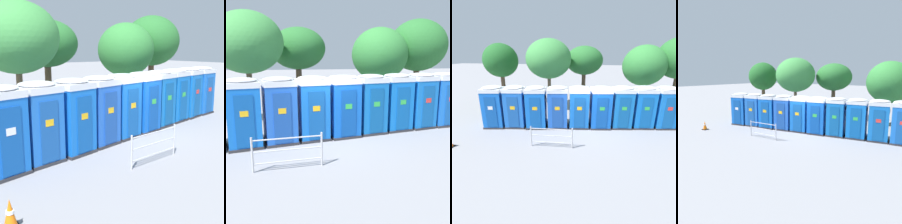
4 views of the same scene
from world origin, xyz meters
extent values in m
plane|color=gray|center=(0.00, 0.00, 0.00)|extent=(120.00, 120.00, 0.00)
cube|color=#2D2D33|center=(-5.76, -0.80, 0.05)|extent=(1.42, 1.42, 0.10)
cube|color=blue|center=(-5.76, -0.80, 1.15)|extent=(1.36, 1.35, 2.10)
cube|color=#0E479C|center=(-5.65, -1.38, 1.07)|extent=(0.63, 0.16, 1.85)
cube|color=white|center=(-5.64, -1.40, 1.35)|extent=(0.28, 0.06, 0.20)
cube|color=black|center=(-5.19, -0.69, 1.89)|extent=(0.10, 0.36, 0.20)
cube|color=#2D2D33|center=(-4.50, -0.51, 0.05)|extent=(1.38, 1.38, 0.10)
cube|color=blue|center=(-4.50, -0.51, 1.15)|extent=(1.32, 1.32, 2.10)
cube|color=#154A9B|center=(-4.41, -1.09, 1.07)|extent=(0.62, 0.13, 1.85)
cube|color=yellow|center=(-4.40, -1.11, 1.35)|extent=(0.28, 0.05, 0.20)
cube|color=black|center=(-3.93, -0.42, 1.89)|extent=(0.08, 0.36, 0.20)
cube|color=silver|center=(-4.50, -0.51, 2.30)|extent=(1.36, 1.35, 0.20)
ellipsoid|color=silver|center=(-4.50, -0.51, 2.45)|extent=(1.29, 1.29, 0.18)
cube|color=#2D2D33|center=(-3.22, -0.36, 0.05)|extent=(1.42, 1.42, 0.10)
cube|color=blue|center=(-3.22, -0.36, 1.15)|extent=(1.35, 1.35, 2.10)
cube|color=#0E4BA1|center=(-3.10, -0.93, 1.07)|extent=(0.62, 0.16, 1.85)
cube|color=yellow|center=(-3.09, -0.95, 1.35)|extent=(0.28, 0.07, 0.20)
cube|color=black|center=(-2.65, -0.24, 1.89)|extent=(0.10, 0.36, 0.20)
cube|color=silver|center=(-3.22, -0.36, 2.30)|extent=(1.39, 1.39, 0.20)
ellipsoid|color=silver|center=(-3.22, -0.36, 2.45)|extent=(1.32, 1.32, 0.18)
cube|color=#2D2D33|center=(-1.96, -0.08, 0.05)|extent=(1.42, 1.42, 0.10)
cube|color=blue|center=(-1.96, -0.08, 1.15)|extent=(1.35, 1.35, 2.10)
cube|color=#17459C|center=(-1.84, -0.65, 1.07)|extent=(0.62, 0.16, 1.85)
cube|color=yellow|center=(-1.83, -0.67, 1.35)|extent=(0.28, 0.07, 0.20)
cube|color=black|center=(-1.39, 0.04, 1.89)|extent=(0.10, 0.36, 0.20)
cube|color=silver|center=(-1.96, -0.08, 2.30)|extent=(1.39, 1.39, 0.20)
ellipsoid|color=silver|center=(-1.96, -0.08, 2.45)|extent=(1.32, 1.32, 0.18)
cube|color=#2D2D33|center=(-0.69, 0.18, 0.05)|extent=(1.38, 1.39, 0.10)
cube|color=blue|center=(-0.69, 0.18, 1.15)|extent=(1.31, 1.33, 2.10)
cube|color=#0F4C9F|center=(-0.58, -0.40, 1.07)|extent=(0.61, 0.14, 1.85)
cube|color=yellow|center=(-0.58, -0.41, 1.35)|extent=(0.28, 0.06, 0.20)
cube|color=black|center=(-0.13, 0.28, 1.89)|extent=(0.09, 0.36, 0.20)
cube|color=silver|center=(-0.69, 0.18, 2.30)|extent=(1.35, 1.37, 0.20)
ellipsoid|color=silver|center=(-0.69, 0.18, 2.45)|extent=(1.28, 1.30, 0.18)
cube|color=#2D2D33|center=(0.59, 0.37, 0.05)|extent=(1.41, 1.40, 0.10)
cube|color=blue|center=(0.59, 0.37, 1.15)|extent=(1.34, 1.34, 2.10)
cube|color=#0D449D|center=(0.70, -0.20, 1.07)|extent=(0.63, 0.15, 1.85)
cube|color=green|center=(0.70, -0.22, 1.35)|extent=(0.28, 0.06, 0.20)
cube|color=black|center=(1.16, 0.49, 1.89)|extent=(0.09, 0.36, 0.20)
cube|color=silver|center=(0.59, 0.37, 2.30)|extent=(1.38, 1.38, 0.20)
ellipsoid|color=silver|center=(0.59, 0.37, 2.45)|extent=(1.32, 1.31, 0.18)
cube|color=#2D2D33|center=(1.84, 0.68, 0.05)|extent=(1.35, 1.38, 0.10)
cube|color=blue|center=(1.84, 0.68, 1.15)|extent=(1.28, 1.31, 2.10)
cube|color=#0D4E94|center=(1.95, 0.10, 1.07)|extent=(0.60, 0.13, 1.85)
cube|color=green|center=(1.95, 0.08, 1.35)|extent=(0.28, 0.06, 0.20)
cube|color=black|center=(2.40, 0.77, 1.89)|extent=(0.09, 0.36, 0.20)
cube|color=silver|center=(1.84, 0.68, 2.30)|extent=(1.32, 1.35, 0.20)
ellipsoid|color=silver|center=(1.84, 0.68, 2.45)|extent=(1.26, 1.29, 0.18)
cube|color=#2D2D33|center=(3.11, 0.95, 0.05)|extent=(1.40, 1.40, 0.10)
cube|color=blue|center=(3.11, 0.95, 1.15)|extent=(1.33, 1.33, 2.10)
cube|color=#0C509F|center=(3.22, 0.37, 1.07)|extent=(0.62, 0.14, 1.85)
cube|color=green|center=(3.22, 0.35, 1.35)|extent=(0.28, 0.06, 0.20)
cube|color=black|center=(3.68, 1.05, 1.89)|extent=(0.09, 0.36, 0.20)
cube|color=silver|center=(3.11, 0.95, 2.30)|extent=(1.37, 1.37, 0.20)
ellipsoid|color=silver|center=(3.11, 0.95, 2.45)|extent=(1.30, 1.30, 0.18)
cube|color=#2D2D33|center=(4.38, 1.16, 0.05)|extent=(1.40, 1.42, 0.10)
cube|color=blue|center=(4.38, 1.16, 1.15)|extent=(1.33, 1.35, 2.10)
cube|color=#0F519D|center=(4.51, 0.59, 1.07)|extent=(0.61, 0.16, 1.85)
cube|color=red|center=(4.51, 0.57, 1.35)|extent=(0.28, 0.07, 0.20)
cube|color=black|center=(4.94, 1.28, 1.89)|extent=(0.10, 0.36, 0.20)
cube|color=silver|center=(4.38, 1.16, 2.30)|extent=(1.37, 1.39, 0.20)
ellipsoid|color=silver|center=(4.38, 1.16, 2.45)|extent=(1.30, 1.32, 0.18)
cube|color=#2D2D33|center=(5.66, 1.34, 0.05)|extent=(1.37, 1.36, 0.10)
cube|color=blue|center=(5.66, 1.34, 1.15)|extent=(1.31, 1.30, 2.10)
cube|color=#144FA1|center=(5.75, 0.77, 1.07)|extent=(0.63, 0.12, 1.85)
cube|color=red|center=(5.75, 0.75, 1.35)|extent=(0.28, 0.05, 0.20)
cube|color=black|center=(6.24, 1.43, 1.89)|extent=(0.08, 0.36, 0.20)
cube|color=silver|center=(5.66, 1.34, 2.30)|extent=(1.35, 1.33, 0.20)
ellipsoid|color=silver|center=(5.66, 1.34, 2.45)|extent=(1.28, 1.27, 0.18)
cylinder|color=brown|center=(6.67, 6.25, 1.54)|extent=(0.38, 0.38, 3.08)
ellipsoid|color=#286B2D|center=(6.67, 6.25, 3.98)|extent=(3.67, 3.67, 3.28)
cylinder|color=brown|center=(3.85, 5.53, 1.26)|extent=(0.39, 0.39, 2.53)
ellipsoid|color=#337F38|center=(3.85, 5.53, 3.40)|extent=(3.38, 3.38, 3.18)
cylinder|color=brown|center=(-1.02, 6.08, 1.53)|extent=(0.35, 0.35, 3.07)
ellipsoid|color=#286B2D|center=(-1.02, 6.08, 3.74)|extent=(3.24, 3.24, 2.46)
cylinder|color=brown|center=(-3.53, 3.56, 1.56)|extent=(0.27, 0.27, 3.11)
ellipsoid|color=#3D8C42|center=(-3.53, 3.56, 3.93)|extent=(3.49, 3.49, 2.99)
cone|color=orange|center=(-6.52, -3.67, 0.34)|extent=(0.28, 0.28, 0.60)
cylinder|color=white|center=(-6.52, -3.67, 0.37)|extent=(0.17, 0.17, 0.07)
cylinder|color=#B7B7BC|center=(-2.64, -2.75, 0.53)|extent=(0.06, 0.06, 1.05)
cylinder|color=#B7B7BC|center=(-0.65, -2.57, 0.53)|extent=(0.06, 0.06, 1.05)
cylinder|color=#B7B7BC|center=(-1.64, -2.66, 0.95)|extent=(2.00, 0.22, 0.04)
cylinder|color=#B7B7BC|center=(-1.64, -2.66, 0.60)|extent=(2.00, 0.22, 0.04)
cylinder|color=#B7B7BC|center=(-1.64, -2.66, 0.25)|extent=(2.00, 0.22, 0.04)
camera|label=1|loc=(-8.24, -9.32, 3.50)|focal=50.00mm
camera|label=2|loc=(-1.47, -10.03, 3.24)|focal=42.00mm
camera|label=3|loc=(0.49, -9.93, 4.37)|focal=28.00mm
camera|label=4|loc=(7.77, -12.42, 4.08)|focal=35.00mm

